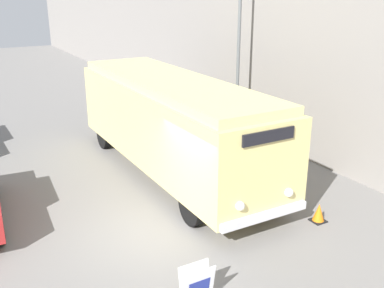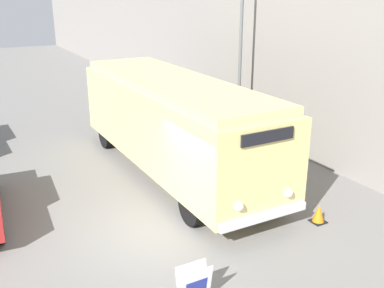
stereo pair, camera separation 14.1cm
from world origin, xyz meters
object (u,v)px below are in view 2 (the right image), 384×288
Objects in this scene: sign_board at (194,285)px; streetlamp at (241,21)px; vintage_bus at (173,120)px; traffic_cone at (319,214)px.

streetlamp is at bearing 50.86° from sign_board.
vintage_bus is 5.31m from traffic_cone.
streetlamp is 14.57× the size of traffic_cone.
vintage_bus is at bearing -156.85° from streetlamp.
streetlamp is (3.55, 1.52, 2.80)m from vintage_bus.
vintage_bus is 11.91× the size of sign_board.
vintage_bus is 19.68× the size of traffic_cone.
sign_board is 4.46m from traffic_cone.
streetlamp reaches higher than traffic_cone.
traffic_cone is (1.74, -4.78, -1.50)m from vintage_bus.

